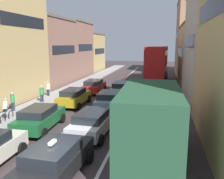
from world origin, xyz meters
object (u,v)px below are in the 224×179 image
object	(u,v)px
hatchback_centre_lane_third	(109,100)
bus_mid_queue_primary	(157,62)
wagon_left_lane_second	(40,117)
sedan_left_lane_third	(74,97)
pedestrian_far_sidewalk	(48,88)
sedan_right_lane_behind_truck	(150,105)
sedan_left_lane_fourth	(94,86)
cyclist_on_sidewalk	(6,110)
taxi_centre_lane_front	(55,160)
pedestrian_near_kerb	(13,101)
coupe_centre_lane_fourth	(122,88)
removalist_box_truck	(150,119)
wagon_right_lane_far	(154,92)
pedestrian_mid_sidewalk	(42,93)
sedan_centre_lane_second	(93,122)

from	to	relation	value
hatchback_centre_lane_third	bus_mid_queue_primary	xyz separation A→B (m)	(3.45, 15.52, 2.03)
wagon_left_lane_second	sedan_left_lane_third	world-z (taller)	same
pedestrian_far_sidewalk	sedan_right_lane_behind_truck	bearing A→B (deg)	-85.67
sedan_left_lane_fourth	cyclist_on_sidewalk	xyz separation A→B (m)	(-3.12, -10.97, 0.05)
taxi_centre_lane_front	hatchback_centre_lane_third	world-z (taller)	taxi_centre_lane_front
sedan_right_lane_behind_truck	cyclist_on_sidewalk	world-z (taller)	cyclist_on_sidewalk
sedan_left_lane_third	pedestrian_near_kerb	distance (m)	5.03
coupe_centre_lane_fourth	pedestrian_near_kerb	xyz separation A→B (m)	(-7.40, -7.92, 0.15)
wagon_left_lane_second	hatchback_centre_lane_third	distance (m)	6.56
wagon_left_lane_second	bus_mid_queue_primary	distance (m)	22.35
taxi_centre_lane_front	hatchback_centre_lane_third	size ratio (longest dim) A/B	0.99
removalist_box_truck	wagon_right_lane_far	distance (m)	12.55
sedan_right_lane_behind_truck	wagon_right_lane_far	world-z (taller)	same
hatchback_centre_lane_third	coupe_centre_lane_fourth	world-z (taller)	same
removalist_box_truck	sedan_left_lane_third	bearing A→B (deg)	37.53
coupe_centre_lane_fourth	bus_mid_queue_primary	xyz separation A→B (m)	(3.31, 10.20, 2.03)
hatchback_centre_lane_third	removalist_box_truck	bearing A→B (deg)	-157.97
wagon_left_lane_second	pedestrian_mid_sidewalk	xyz separation A→B (m)	(-3.28, 6.33, 0.15)
coupe_centre_lane_fourth	pedestrian_mid_sidewalk	xyz separation A→B (m)	(-6.61, -4.72, 0.15)
taxi_centre_lane_front	pedestrian_near_kerb	world-z (taller)	same
cyclist_on_sidewalk	pedestrian_mid_sidewalk	size ratio (longest dim) A/B	1.04
wagon_left_lane_second	hatchback_centre_lane_third	size ratio (longest dim) A/B	1.00
sedan_left_lane_third	bus_mid_queue_primary	xyz separation A→B (m)	(6.75, 15.03, 2.03)
wagon_right_lane_far	bus_mid_queue_primary	size ratio (longest dim) A/B	0.41
sedan_centre_lane_second	taxi_centre_lane_front	bearing A→B (deg)	-178.80
wagon_left_lane_second	hatchback_centre_lane_third	world-z (taller)	same
wagon_left_lane_second	sedan_right_lane_behind_truck	world-z (taller)	same
wagon_left_lane_second	sedan_left_lane_fourth	bearing A→B (deg)	-3.41
taxi_centre_lane_front	bus_mid_queue_primary	world-z (taller)	bus_mid_queue_primary
wagon_right_lane_far	pedestrian_mid_sidewalk	xyz separation A→B (m)	(-10.06, -3.57, 0.15)
sedan_centre_lane_second	pedestrian_far_sidewalk	size ratio (longest dim) A/B	2.64
hatchback_centre_lane_third	pedestrian_far_sidewalk	distance (m)	7.83
removalist_box_truck	coupe_centre_lane_fourth	world-z (taller)	removalist_box_truck
coupe_centre_lane_fourth	cyclist_on_sidewalk	size ratio (longest dim) A/B	2.51
cyclist_on_sidewalk	coupe_centre_lane_fourth	bearing A→B (deg)	-38.35
taxi_centre_lane_front	coupe_centre_lane_fourth	world-z (taller)	taxi_centre_lane_front
taxi_centre_lane_front	sedan_centre_lane_second	bearing A→B (deg)	0.47
taxi_centre_lane_front	sedan_right_lane_behind_truck	bearing A→B (deg)	-16.87
coupe_centre_lane_fourth	sedan_left_lane_fourth	world-z (taller)	same
removalist_box_truck	cyclist_on_sidewalk	world-z (taller)	removalist_box_truck
coupe_centre_lane_fourth	sedan_left_lane_fourth	xyz separation A→B (m)	(-3.25, 0.79, 0.00)
cyclist_on_sidewalk	pedestrian_mid_sidewalk	bearing A→B (deg)	-3.85
hatchback_centre_lane_third	sedan_left_lane_third	distance (m)	3.34
taxi_centre_lane_front	sedan_right_lane_behind_truck	distance (m)	10.12
coupe_centre_lane_fourth	sedan_left_lane_fourth	distance (m)	3.34
wagon_left_lane_second	sedan_left_lane_fourth	distance (m)	11.83
sedan_centre_lane_second	wagon_left_lane_second	distance (m)	3.57
sedan_right_lane_behind_truck	wagon_right_lane_far	distance (m)	5.32
pedestrian_near_kerb	pedestrian_mid_sidewalk	xyz separation A→B (m)	(0.80, 3.20, 0.00)
sedan_left_lane_fourth	pedestrian_near_kerb	bearing A→B (deg)	153.37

